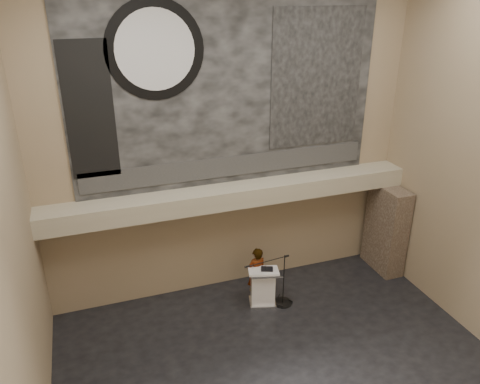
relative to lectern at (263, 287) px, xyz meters
name	(u,v)px	position (x,y,z in m)	size (l,w,h in m)	color
floor	(287,376)	(-0.46, -2.64, -0.55)	(10.00, 10.00, 0.00)	black
wall_back	(230,144)	(-0.46, 1.36, 3.70)	(10.00, 0.02, 8.50)	#8E7A5A
wall_front	(448,346)	(-0.46, -6.64, 3.70)	(10.00, 0.02, 8.50)	#8E7A5A
wall_left	(5,250)	(-5.46, -2.64, 3.70)	(0.02, 8.00, 8.50)	#8E7A5A
soffit	(235,195)	(-0.46, 0.96, 2.40)	(10.00, 0.80, 0.50)	tan
sprinkler_left	(177,214)	(-2.06, 0.91, 2.12)	(0.04, 0.04, 0.06)	#B2893D
sprinkler_right	(300,196)	(1.44, 0.91, 2.12)	(0.04, 0.04, 0.06)	#B2893D
banner	(230,89)	(-0.46, 1.33, 5.15)	(8.00, 0.05, 5.00)	black
banner_text_strip	(231,166)	(-0.46, 1.29, 3.10)	(7.76, 0.02, 0.55)	#2C2C2C
banner_clock_rim	(155,50)	(-2.26, 1.29, 6.15)	(2.30, 2.30, 0.02)	black
banner_clock_face	(155,50)	(-2.26, 1.27, 6.15)	(1.84, 1.84, 0.02)	silver
banner_building_print	(317,79)	(1.94, 1.29, 5.25)	(2.60, 0.02, 3.60)	black
banner_brick_print	(90,112)	(-3.86, 1.29, 4.85)	(1.10, 0.02, 3.20)	black
stone_pier	(386,228)	(4.19, 0.51, 0.80)	(0.60, 1.40, 2.70)	#443529
lectern	(263,287)	(0.00, 0.00, 0.00)	(0.93, 0.77, 1.14)	silver
binder	(267,269)	(0.09, -0.04, 0.56)	(0.32, 0.25, 0.04)	black
papers	(258,271)	(-0.15, 0.00, 0.55)	(0.22, 0.30, 0.01)	silver
speaker_person	(256,274)	(-0.06, 0.32, 0.24)	(0.58, 0.38, 1.58)	silver
mic_stand	(282,296)	(0.50, -0.17, -0.33)	(1.42, 0.52, 1.53)	black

